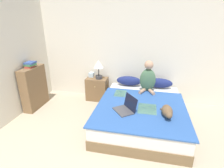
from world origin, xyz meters
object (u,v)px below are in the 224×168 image
object	(u,v)px
cat_tabby	(167,111)
nightstand	(97,89)
laptop_open	(126,108)
person_sitting	(148,78)
bookshelf	(34,88)
pillow_near	(129,81)
bed	(141,113)
tissue_box	(91,75)
pillow_far	(159,83)
book_stack_top	(30,65)
table_lamp	(99,66)

from	to	relation	value
cat_tabby	nightstand	size ratio (longest dim) A/B	0.89
laptop_open	nightstand	xyz separation A→B (m)	(-0.89, 1.20, -0.21)
person_sitting	bookshelf	distance (m)	2.56
pillow_near	person_sitting	distance (m)	0.54
person_sitting	cat_tabby	xyz separation A→B (m)	(0.35, -1.02, -0.21)
bed	tissue_box	size ratio (longest dim) A/B	14.40
person_sitting	laptop_open	world-z (taller)	person_sitting
bed	nightstand	bearing A→B (deg)	143.92
person_sitting	nightstand	bearing A→B (deg)	169.95
laptop_open	bookshelf	distance (m)	2.22
bed	pillow_far	size ratio (longest dim) A/B	3.40
pillow_near	book_stack_top	xyz separation A→B (m)	(-2.07, -0.73, 0.47)
laptop_open	nightstand	bearing A→B (deg)	178.08
bed	cat_tabby	bearing A→B (deg)	-42.42
pillow_far	book_stack_top	bearing A→B (deg)	-165.31
nightstand	bed	bearing A→B (deg)	-36.08
person_sitting	table_lamp	xyz separation A→B (m)	(-1.17, 0.20, 0.15)
cat_tabby	table_lamp	bearing A→B (deg)	-133.00
tissue_box	person_sitting	bearing A→B (deg)	-12.14
pillow_far	table_lamp	distance (m)	1.48
cat_tabby	laptop_open	world-z (taller)	laptop_open
pillow_near	tissue_box	size ratio (longest dim) A/B	4.24
pillow_far	bookshelf	xyz separation A→B (m)	(-2.77, -0.72, -0.07)
laptop_open	bookshelf	xyz separation A→B (m)	(-2.16, 0.52, -0.01)
pillow_far	laptop_open	world-z (taller)	laptop_open
pillow_far	table_lamp	world-z (taller)	table_lamp
pillow_near	table_lamp	distance (m)	0.81
nightstand	table_lamp	size ratio (longest dim) A/B	1.22
table_lamp	tissue_box	world-z (taller)	table_lamp
bed	tissue_box	bearing A→B (deg)	144.98
book_stack_top	nightstand	bearing A→B (deg)	28.29
bookshelf	table_lamp	bearing A→B (deg)	26.55
bed	cat_tabby	xyz separation A→B (m)	(0.44, -0.40, 0.31)
pillow_near	nightstand	bearing A→B (deg)	-177.01
pillow_near	book_stack_top	bearing A→B (deg)	-160.61
pillow_far	cat_tabby	distance (m)	1.28
laptop_open	book_stack_top	bearing A→B (deg)	-141.80
pillow_near	bed	bearing A→B (deg)	-68.01
person_sitting	bed	bearing A→B (deg)	-97.85
table_lamp	bookshelf	xyz separation A→B (m)	(-1.33, -0.67, -0.40)
bookshelf	pillow_far	bearing A→B (deg)	14.62
pillow_far	tissue_box	distance (m)	1.66
bed	nightstand	xyz separation A→B (m)	(-1.15, 0.83, 0.07)
tissue_box	cat_tabby	bearing A→B (deg)	-37.02
cat_tabby	bookshelf	xyz separation A→B (m)	(-2.86, 0.55, -0.05)
laptop_open	book_stack_top	size ratio (longest dim) A/B	1.91
person_sitting	book_stack_top	xyz separation A→B (m)	(-2.50, -0.47, 0.29)
tissue_box	bookshelf	xyz separation A→B (m)	(-1.11, -0.76, -0.15)
tissue_box	pillow_near	bearing A→B (deg)	-2.40
pillow_near	book_stack_top	size ratio (longest dim) A/B	2.43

